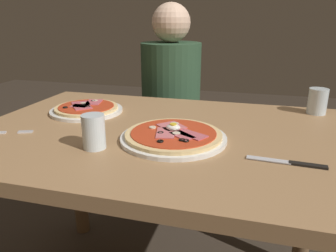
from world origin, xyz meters
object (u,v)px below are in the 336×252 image
(fork, at_px, (3,133))
(dining_table, at_px, (159,162))
(pizza_foreground, at_px, (174,136))
(water_glass_near, at_px, (317,103))
(pizza_across_left, at_px, (87,109))
(water_glass_far, at_px, (94,134))
(diner_person, at_px, (171,119))
(knife, at_px, (292,163))

(fork, bearing_deg, dining_table, 18.61)
(pizza_foreground, xyz_separation_m, water_glass_near, (0.46, 0.41, 0.03))
(pizza_across_left, height_order, water_glass_far, water_glass_far)
(pizza_across_left, xyz_separation_m, water_glass_near, (0.86, 0.21, 0.03))
(water_glass_near, xyz_separation_m, diner_person, (-0.68, 0.39, -0.24))
(fork, relative_size, knife, 0.78)
(water_glass_near, bearing_deg, water_glass_far, -140.89)
(dining_table, bearing_deg, water_glass_far, -124.73)
(dining_table, height_order, pizza_foreground, pizza_foreground)
(pizza_foreground, distance_m, fork, 0.55)
(water_glass_near, xyz_separation_m, fork, (-1.00, -0.50, -0.04))
(pizza_across_left, distance_m, water_glass_near, 0.88)
(pizza_across_left, height_order, diner_person, diner_person)
(knife, distance_m, diner_person, 1.06)
(pizza_across_left, bearing_deg, diner_person, 73.23)
(water_glass_near, distance_m, knife, 0.51)
(dining_table, xyz_separation_m, water_glass_far, (-0.13, -0.19, 0.16))
(knife, bearing_deg, pizza_foreground, 165.69)
(pizza_foreground, relative_size, diner_person, 0.27)
(pizza_foreground, height_order, fork, pizza_foreground)
(water_glass_far, bearing_deg, pizza_foreground, 31.07)
(dining_table, height_order, water_glass_far, water_glass_far)
(pizza_foreground, bearing_deg, fork, -170.69)
(pizza_across_left, height_order, knife, pizza_across_left)
(pizza_across_left, bearing_deg, dining_table, -21.24)
(fork, bearing_deg, diner_person, 70.25)
(dining_table, relative_size, fork, 8.05)
(dining_table, xyz_separation_m, knife, (0.40, -0.15, 0.12))
(pizza_foreground, distance_m, pizza_across_left, 0.45)
(water_glass_far, bearing_deg, dining_table, 55.27)
(pizza_foreground, relative_size, pizza_across_left, 1.16)
(pizza_across_left, relative_size, diner_person, 0.23)
(water_glass_far, bearing_deg, pizza_across_left, 122.19)
(pizza_across_left, bearing_deg, water_glass_near, 13.99)
(diner_person, bearing_deg, fork, 70.25)
(water_glass_far, height_order, diner_person, diner_person)
(dining_table, xyz_separation_m, pizza_foreground, (0.07, -0.07, 0.13))
(water_glass_far, distance_m, fork, 0.34)
(pizza_foreground, height_order, diner_person, diner_person)
(water_glass_far, xyz_separation_m, diner_person, (-0.02, 0.92, -0.24))
(pizza_foreground, distance_m, water_glass_near, 0.62)
(pizza_across_left, xyz_separation_m, fork, (-0.14, -0.29, -0.01))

